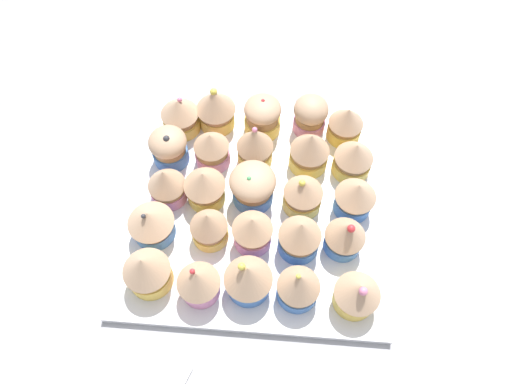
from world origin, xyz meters
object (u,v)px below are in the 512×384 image
(cupcake_20, at_px, (346,123))
(cupcake_22, at_px, (355,198))
(cupcake_10, at_px, (264,116))
(cupcake_18, at_px, (300,236))
(cupcake_13, at_px, (250,230))
(baking_tray, at_px, (256,203))
(cupcake_6, at_px, (212,148))
(cupcake_19, at_px, (299,286))
(cupcake_21, at_px, (354,158))
(cupcake_14, at_px, (245,277))
(cupcake_0, at_px, (180,115))
(cupcake_5, at_px, (216,108))
(cupcake_17, at_px, (303,197))
(cupcake_12, at_px, (253,186))
(cupcake_8, at_px, (209,226))
(cupcake_4, at_px, (147,270))
(cupcake_23, at_px, (345,235))
(cupcake_3, at_px, (151,223))
(cupcake_15, at_px, (310,115))
(cupcake_7, at_px, (204,188))
(cupcake_2, at_px, (167,182))
(cupcake_24, at_px, (357,294))
(cupcake_1, at_px, (169,147))
(cupcake_16, at_px, (310,150))
(cupcake_9, at_px, (199,282))
(cupcake_11, at_px, (255,146))

(cupcake_20, relative_size, cupcake_22, 0.98)
(cupcake_10, distance_m, cupcake_18, 0.22)
(cupcake_13, relative_size, cupcake_18, 0.96)
(baking_tray, relative_size, cupcake_6, 5.59)
(cupcake_19, xyz_separation_m, cupcake_21, (-0.21, 0.08, -0.00))
(baking_tray, xyz_separation_m, cupcake_14, (0.14, -0.00, 0.05))
(cupcake_0, xyz_separation_m, cupcake_18, (0.20, 0.20, 0.00))
(cupcake_5, relative_size, cupcake_17, 1.16)
(cupcake_12, relative_size, cupcake_20, 1.05)
(cupcake_5, distance_m, cupcake_8, 0.21)
(cupcake_12, height_order, cupcake_14, cupcake_14)
(cupcake_4, relative_size, cupcake_23, 1.02)
(cupcake_18, bearing_deg, cupcake_0, -135.07)
(cupcake_10, xyz_separation_m, cupcake_19, (0.28, 0.07, 0.00))
(cupcake_4, bearing_deg, cupcake_14, 89.76)
(cupcake_3, xyz_separation_m, cupcake_19, (0.08, 0.21, 0.00))
(cupcake_15, distance_m, cupcake_21, 0.10)
(cupcake_7, distance_m, cupcake_14, 0.15)
(cupcake_2, relative_size, cupcake_24, 1.00)
(cupcake_8, relative_size, cupcake_15, 1.03)
(cupcake_4, bearing_deg, cupcake_22, 115.30)
(cupcake_12, bearing_deg, cupcake_15, 149.56)
(cupcake_1, relative_size, cupcake_16, 0.91)
(cupcake_2, relative_size, cupcake_10, 1.02)
(cupcake_6, relative_size, cupcake_18, 0.92)
(cupcake_15, relative_size, cupcake_17, 0.97)
(cupcake_19, height_order, cupcake_21, cupcake_19)
(cupcake_3, xyz_separation_m, cupcake_9, (0.08, 0.08, 0.00))
(baking_tray, relative_size, cupcake_17, 5.57)
(cupcake_4, height_order, cupcake_6, cupcake_4)
(cupcake_16, distance_m, cupcake_20, 0.08)
(cupcake_0, relative_size, cupcake_11, 0.86)
(cupcake_12, distance_m, cupcake_14, 0.14)
(cupcake_10, height_order, cupcake_24, same)
(cupcake_24, bearing_deg, cupcake_5, -142.44)
(cupcake_0, bearing_deg, cupcake_11, 66.19)
(baking_tray, distance_m, cupcake_2, 0.14)
(cupcake_14, xyz_separation_m, cupcake_24, (0.01, 0.15, -0.01))
(cupcake_18, distance_m, cupcake_23, 0.06)
(cupcake_10, relative_size, cupcake_14, 0.87)
(cupcake_5, relative_size, cupcake_6, 1.16)
(cupcake_19, distance_m, cupcake_21, 0.22)
(cupcake_2, distance_m, cupcake_19, 0.25)
(cupcake_15, bearing_deg, cupcake_20, 78.06)
(cupcake_14, distance_m, cupcake_24, 0.15)
(cupcake_11, bearing_deg, cupcake_7, -40.93)
(cupcake_11, height_order, cupcake_20, cupcake_11)
(cupcake_17, bearing_deg, cupcake_20, 155.03)
(cupcake_5, xyz_separation_m, cupcake_10, (0.01, 0.08, -0.01))
(cupcake_11, bearing_deg, cupcake_2, -60.49)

